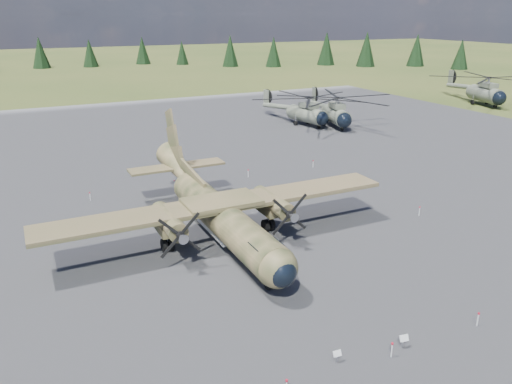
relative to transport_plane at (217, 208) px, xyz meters
name	(u,v)px	position (x,y,z in m)	size (l,w,h in m)	color
ground	(242,255)	(0.52, -3.38, -2.50)	(500.00, 500.00, 0.00)	brown
apron	(195,208)	(0.52, 6.62, -2.50)	(120.00, 120.00, 0.04)	slate
transport_plane	(217,208)	(0.00, 0.00, 0.00)	(26.31, 23.97, 8.71)	#333A1F
helicopter_near	(307,105)	(27.44, 31.96, 0.62)	(20.06, 21.69, 4.40)	slate
helicopter_mid	(336,105)	(30.86, 29.20, 0.79)	(22.22, 23.08, 4.64)	slate
helicopter_far	(486,85)	(66.84, 32.77, 1.28)	(25.94, 26.60, 5.33)	slate
info_placard_left	(337,355)	(-0.16, -16.01, -2.05)	(0.44, 0.21, 0.68)	gray
info_placard_right	(404,339)	(3.56, -16.56, -2.00)	(0.51, 0.27, 0.76)	gray
barrier_fence	(237,250)	(0.06, -3.46, -2.00)	(33.12, 29.62, 0.85)	silver
treeline	(291,176)	(5.26, -1.93, 2.28)	(300.66, 299.04, 10.97)	black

